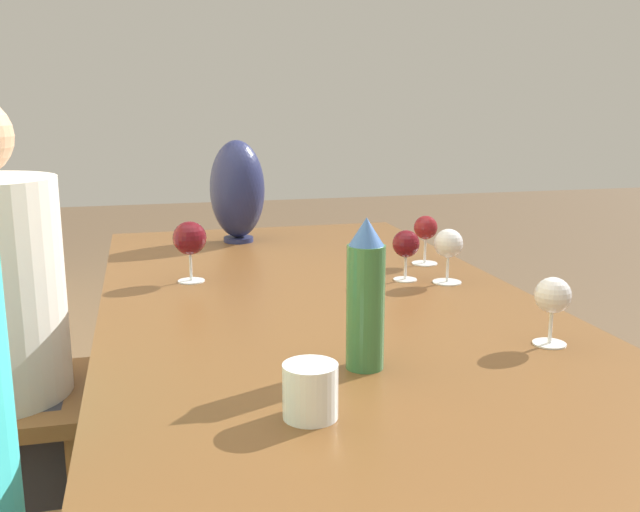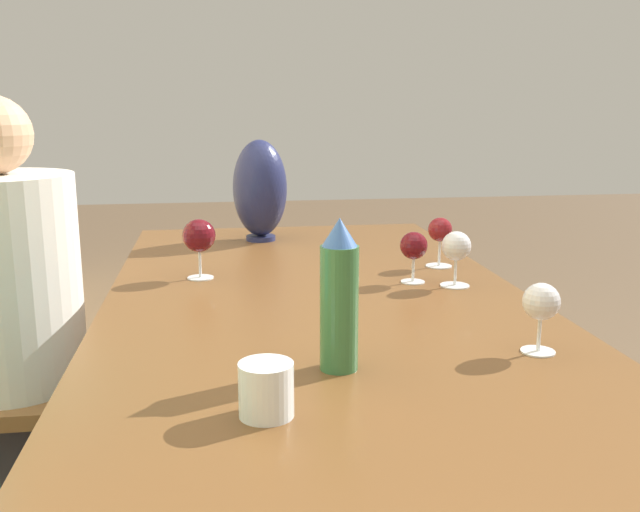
{
  "view_description": "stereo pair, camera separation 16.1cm",
  "coord_description": "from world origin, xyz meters",
  "px_view_note": "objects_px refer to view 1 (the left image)",
  "views": [
    {
      "loc": [
        -1.36,
        0.38,
        1.19
      ],
      "look_at": [
        0.16,
        0.0,
        0.84
      ],
      "focal_mm": 40.0,
      "sensor_mm": 36.0,
      "label": 1
    },
    {
      "loc": [
        -1.39,
        0.22,
        1.19
      ],
      "look_at": [
        0.16,
        0.0,
        0.84
      ],
      "focal_mm": 40.0,
      "sensor_mm": 36.0,
      "label": 2
    }
  ],
  "objects_px": {
    "wine_glass_3": "(406,245)",
    "wine_glass_4": "(190,239)",
    "water_bottle": "(366,296)",
    "wine_glass_2": "(448,245)",
    "vase": "(237,190)",
    "wine_glass_1": "(553,297)",
    "wine_glass_0": "(426,230)",
    "water_tumbler": "(310,391)"
  },
  "relations": [
    {
      "from": "water_bottle",
      "to": "wine_glass_3",
      "type": "xyz_separation_m",
      "value": [
        0.55,
        -0.28,
        -0.04
      ]
    },
    {
      "from": "wine_glass_1",
      "to": "wine_glass_3",
      "type": "distance_m",
      "value": 0.53
    },
    {
      "from": "wine_glass_2",
      "to": "water_tumbler",
      "type": "bearing_deg",
      "value": 142.64
    },
    {
      "from": "vase",
      "to": "wine_glass_2",
      "type": "distance_m",
      "value": 0.78
    },
    {
      "from": "vase",
      "to": "wine_glass_2",
      "type": "height_order",
      "value": "vase"
    },
    {
      "from": "water_bottle",
      "to": "wine_glass_3",
      "type": "relative_size",
      "value": 2.03
    },
    {
      "from": "water_bottle",
      "to": "water_tumbler",
      "type": "distance_m",
      "value": 0.23
    },
    {
      "from": "wine_glass_0",
      "to": "wine_glass_1",
      "type": "bearing_deg",
      "value": 177.67
    },
    {
      "from": "wine_glass_3",
      "to": "wine_glass_4",
      "type": "height_order",
      "value": "wine_glass_4"
    },
    {
      "from": "wine_glass_0",
      "to": "wine_glass_1",
      "type": "xyz_separation_m",
      "value": [
        -0.68,
        0.03,
        -0.01
      ]
    },
    {
      "from": "wine_glass_4",
      "to": "wine_glass_1",
      "type": "bearing_deg",
      "value": -136.04
    },
    {
      "from": "wine_glass_4",
      "to": "wine_glass_3",
      "type": "bearing_deg",
      "value": -102.62
    },
    {
      "from": "water_bottle",
      "to": "wine_glass_0",
      "type": "bearing_deg",
      "value": -29.42
    },
    {
      "from": "water_bottle",
      "to": "wine_glass_3",
      "type": "bearing_deg",
      "value": -27.14
    },
    {
      "from": "water_bottle",
      "to": "wine_glass_0",
      "type": "distance_m",
      "value": 0.81
    },
    {
      "from": "vase",
      "to": "wine_glass_0",
      "type": "height_order",
      "value": "vase"
    },
    {
      "from": "water_tumbler",
      "to": "wine_glass_2",
      "type": "bearing_deg",
      "value": -37.36
    },
    {
      "from": "water_bottle",
      "to": "wine_glass_1",
      "type": "height_order",
      "value": "water_bottle"
    },
    {
      "from": "wine_glass_4",
      "to": "wine_glass_2",
      "type": "bearing_deg",
      "value": -105.15
    },
    {
      "from": "wine_glass_1",
      "to": "water_tumbler",
      "type": "bearing_deg",
      "value": 111.02
    },
    {
      "from": "vase",
      "to": "wine_glass_4",
      "type": "relative_size",
      "value": 2.11
    },
    {
      "from": "vase",
      "to": "wine_glass_1",
      "type": "distance_m",
      "value": 1.2
    },
    {
      "from": "water_bottle",
      "to": "wine_glass_2",
      "type": "relative_size",
      "value": 1.91
    },
    {
      "from": "vase",
      "to": "wine_glass_4",
      "type": "height_order",
      "value": "vase"
    },
    {
      "from": "vase",
      "to": "wine_glass_0",
      "type": "relative_size",
      "value": 2.39
    },
    {
      "from": "wine_glass_3",
      "to": "wine_glass_4",
      "type": "distance_m",
      "value": 0.54
    },
    {
      "from": "water_bottle",
      "to": "wine_glass_4",
      "type": "relative_size",
      "value": 1.7
    },
    {
      "from": "wine_glass_2",
      "to": "water_bottle",
      "type": "bearing_deg",
      "value": 143.18
    },
    {
      "from": "water_tumbler",
      "to": "wine_glass_3",
      "type": "xyz_separation_m",
      "value": [
        0.71,
        -0.41,
        0.05
      ]
    },
    {
      "from": "vase",
      "to": "wine_glass_4",
      "type": "distance_m",
      "value": 0.52
    },
    {
      "from": "wine_glass_2",
      "to": "wine_glass_3",
      "type": "bearing_deg",
      "value": 61.7
    },
    {
      "from": "wine_glass_2",
      "to": "wine_glass_1",
      "type": "bearing_deg",
      "value": 179.66
    },
    {
      "from": "water_tumbler",
      "to": "wine_glass_2",
      "type": "relative_size",
      "value": 0.59
    },
    {
      "from": "wine_glass_3",
      "to": "vase",
      "type": "bearing_deg",
      "value": 29.72
    },
    {
      "from": "wine_glass_1",
      "to": "wine_glass_2",
      "type": "height_order",
      "value": "wine_glass_2"
    },
    {
      "from": "wine_glass_0",
      "to": "wine_glass_2",
      "type": "xyz_separation_m",
      "value": [
        -0.21,
        0.02,
        -0.0
      ]
    },
    {
      "from": "water_tumbler",
      "to": "wine_glass_2",
      "type": "height_order",
      "value": "wine_glass_2"
    },
    {
      "from": "vase",
      "to": "wine_glass_1",
      "type": "height_order",
      "value": "vase"
    },
    {
      "from": "wine_glass_1",
      "to": "wine_glass_3",
      "type": "height_order",
      "value": "same"
    },
    {
      "from": "wine_glass_1",
      "to": "wine_glass_2",
      "type": "relative_size",
      "value": 0.95
    },
    {
      "from": "water_bottle",
      "to": "wine_glass_3",
      "type": "distance_m",
      "value": 0.62
    },
    {
      "from": "wine_glass_1",
      "to": "wine_glass_4",
      "type": "relative_size",
      "value": 0.84
    }
  ]
}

